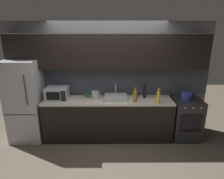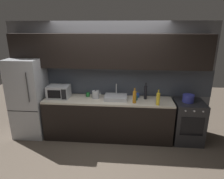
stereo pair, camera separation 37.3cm
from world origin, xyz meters
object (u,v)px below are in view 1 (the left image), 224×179
at_px(wine_bottle_dark, 145,91).
at_px(cooking_pot, 186,96).
at_px(microwave, 57,93).
at_px(mug_blue, 137,95).
at_px(wine_bottle_yellow, 158,97).
at_px(mug_teal, 135,97).
at_px(wine_bottle_amber, 135,96).
at_px(refrigerator, 26,101).
at_px(mug_green, 87,95).
at_px(oven_range, 185,118).
at_px(kettle, 95,95).

distance_m(wine_bottle_dark, cooking_pot, 0.88).
height_order(microwave, mug_blue, microwave).
xyz_separation_m(wine_bottle_yellow, mug_teal, (-0.43, 0.25, -0.08)).
xyz_separation_m(wine_bottle_amber, mug_teal, (0.03, 0.18, -0.09)).
bearing_deg(microwave, refrigerator, -178.45).
height_order(wine_bottle_dark, cooking_pot, wine_bottle_dark).
height_order(refrigerator, microwave, refrigerator).
relative_size(refrigerator, mug_blue, 19.34).
xyz_separation_m(wine_bottle_yellow, mug_green, (-1.48, 0.37, -0.09)).
xyz_separation_m(refrigerator, oven_range, (3.47, -0.00, -0.43)).
xyz_separation_m(kettle, mug_teal, (0.86, -0.03, -0.04)).
bearing_deg(kettle, mug_teal, -1.87).
relative_size(refrigerator, kettle, 9.26).
xyz_separation_m(microwave, kettle, (0.80, 0.04, -0.05)).
bearing_deg(mug_teal, mug_green, 173.49).
distance_m(wine_bottle_amber, mug_teal, 0.20).
bearing_deg(microwave, wine_bottle_amber, -5.94).
bearing_deg(mug_blue, wine_bottle_yellow, -46.89).
relative_size(wine_bottle_yellow, wine_bottle_amber, 1.00).
distance_m(wine_bottle_yellow, mug_blue, 0.56).
xyz_separation_m(oven_range, mug_green, (-2.18, 0.15, 0.49)).
bearing_deg(oven_range, kettle, 178.34).
bearing_deg(cooking_pot, mug_blue, 169.63).
bearing_deg(wine_bottle_amber, cooking_pot, 7.82).
relative_size(refrigerator, cooking_pot, 7.57).
xyz_separation_m(microwave, wine_bottle_yellow, (2.09, -0.24, -0.01)).
distance_m(wine_bottle_amber, mug_green, 1.07).
relative_size(oven_range, cooking_pot, 3.89).
relative_size(wine_bottle_yellow, mug_blue, 3.48).
relative_size(wine_bottle_amber, wine_bottle_dark, 0.87).
relative_size(microwave, cooking_pot, 1.99).
bearing_deg(kettle, oven_range, -1.66).
height_order(wine_bottle_yellow, mug_green, wine_bottle_yellow).
bearing_deg(mug_green, wine_bottle_dark, -2.36).
xyz_separation_m(refrigerator, mug_teal, (2.34, 0.03, 0.07)).
xyz_separation_m(wine_bottle_dark, mug_green, (-1.26, 0.05, -0.11)).
bearing_deg(wine_bottle_amber, wine_bottle_dark, 46.34).
relative_size(mug_green, mug_blue, 0.95).
height_order(refrigerator, wine_bottle_amber, refrigerator).
bearing_deg(mug_blue, oven_range, -9.99).
bearing_deg(wine_bottle_dark, wine_bottle_amber, -133.66).
distance_m(oven_range, mug_blue, 1.20).
xyz_separation_m(oven_range, cooking_pot, (-0.05, 0.00, 0.53)).
relative_size(microwave, wine_bottle_dark, 1.27).
height_order(refrigerator, mug_teal, refrigerator).
relative_size(wine_bottle_amber, mug_green, 3.68).
xyz_separation_m(wine_bottle_yellow, wine_bottle_dark, (-0.22, 0.31, 0.02)).
height_order(oven_range, mug_teal, mug_teal).
height_order(wine_bottle_yellow, wine_bottle_amber, same).
bearing_deg(mug_teal, wine_bottle_dark, 17.96).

